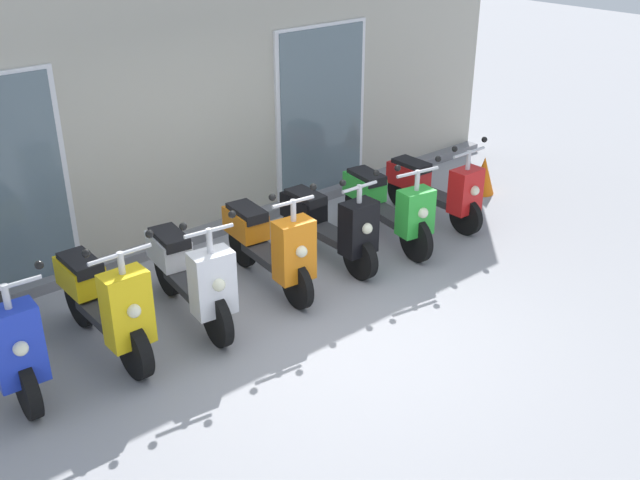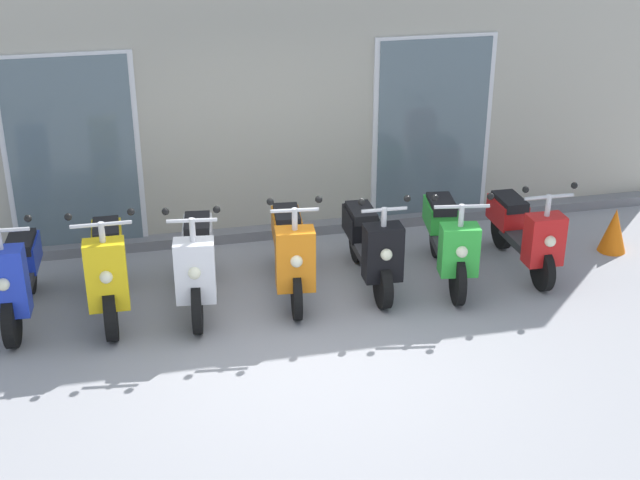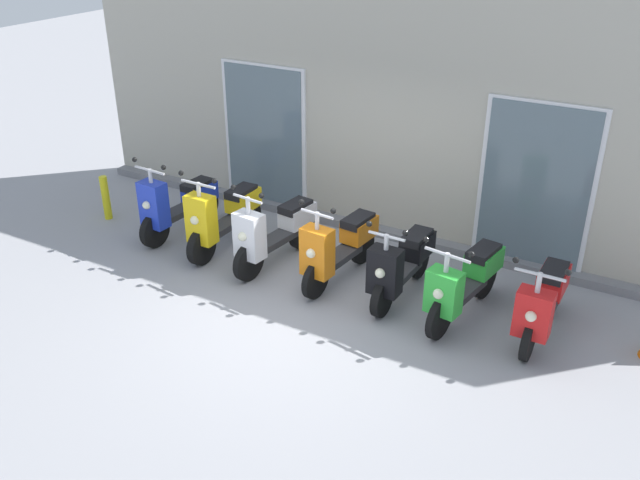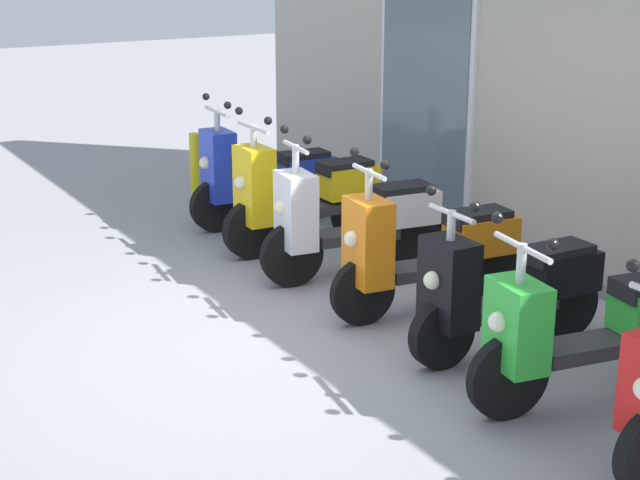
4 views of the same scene
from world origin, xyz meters
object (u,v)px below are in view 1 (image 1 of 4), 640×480
scooter_green (387,205)px  scooter_orange (269,243)px  scooter_blue (3,337)px  traffic_cone (484,175)px  scooter_white (190,274)px  scooter_red (435,187)px  scooter_black (329,224)px  scooter_yellow (105,302)px

scooter_green → scooter_orange: bearing=178.9°
scooter_blue → traffic_cone: size_ratio=3.04×
scooter_white → scooter_red: (3.56, 0.06, -0.04)m
scooter_blue → scooter_green: 4.41m
scooter_white → scooter_black: bearing=2.1°
scooter_blue → scooter_black: 3.57m
scooter_orange → scooter_red: (2.59, 0.03, -0.05)m
scooter_black → scooter_red: bearing=-0.3°
scooter_blue → scooter_yellow: size_ratio=0.98×
traffic_cone → scooter_yellow: bearing=-177.8°
scooter_orange → traffic_cone: bearing=3.1°
scooter_orange → traffic_cone: 3.82m
scooter_blue → scooter_red: 5.30m
scooter_green → scooter_black: bearing=175.0°
scooter_orange → scooter_black: scooter_orange is taller
traffic_cone → scooter_red: bearing=-171.8°
scooter_yellow → scooter_red: (4.43, 0.04, -0.05)m
scooter_green → traffic_cone: size_ratio=3.16×
scooter_blue → traffic_cone: (6.52, 0.15, -0.22)m
scooter_yellow → scooter_orange: size_ratio=1.01×
scooter_orange → scooter_black: (0.86, 0.04, -0.05)m
scooter_red → scooter_yellow: bearing=-179.5°
scooter_white → traffic_cone: 4.78m
scooter_yellow → traffic_cone: scooter_yellow is taller
scooter_blue → traffic_cone: scooter_blue is taller
scooter_yellow → scooter_blue: bearing=175.7°
scooter_green → traffic_cone: bearing=6.4°
scooter_blue → scooter_orange: scooter_blue is taller
scooter_orange → traffic_cone: scooter_orange is taller
scooter_yellow → scooter_orange: (1.83, 0.01, 0.00)m
scooter_white → scooter_red: bearing=0.9°
scooter_white → scooter_black: (1.82, 0.07, -0.04)m
scooter_yellow → scooter_green: scooter_yellow is taller
scooter_blue → scooter_white: 1.75m
scooter_yellow → scooter_white: scooter_yellow is taller
scooter_white → scooter_orange: (0.96, 0.03, 0.01)m
scooter_blue → traffic_cone: bearing=1.3°
scooter_orange → scooter_yellow: bearing=-179.8°
scooter_black → scooter_green: bearing=-5.0°
scooter_black → scooter_red: (1.73, -0.01, -0.00)m
scooter_orange → scooter_black: size_ratio=1.03×
traffic_cone → scooter_orange: bearing=-176.9°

